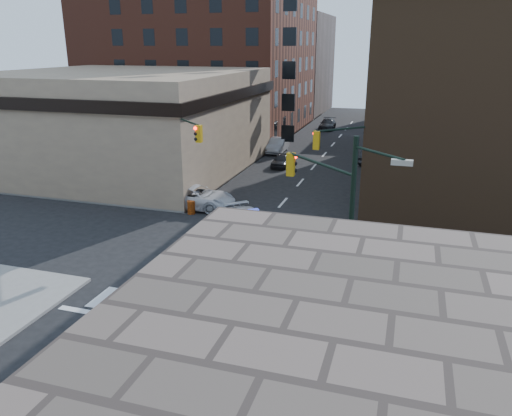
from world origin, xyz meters
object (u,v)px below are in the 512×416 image
Objects in this scene: parked_car_wnear at (282,160)px; pedestrian_b at (148,192)px; police_car at (250,222)px; barricade_se_a at (385,348)px; barrel_road at (305,224)px; barrel_bank at (191,207)px; pedestrian_a at (166,187)px; pickup at (195,197)px; parked_car_wfar at (278,145)px; parked_car_enear at (369,157)px; barricade_nw_a at (169,200)px.

pedestrian_b is at bearing -113.26° from parked_car_wnear.
barricade_se_a is at bearing -93.34° from police_car.
parked_car_wnear reaches higher than barrel_road.
barrel_bank is 0.78× the size of barricade_se_a.
pedestrian_b is at bearing -67.90° from pedestrian_a.
pedestrian_a reaches higher than barrel_bank.
pedestrian_a is at bearing 162.88° from barrel_road.
pickup is (-5.37, 3.66, 0.11)m from police_car.
parked_car_wfar reaches higher than barrel_road.
parked_car_wfar is at bearing 89.01° from barrel_bank.
barrel_road is at bearing -8.49° from pedestrian_b.
barrel_bank is (-5.07, 2.28, -0.23)m from police_car.
police_car is at bearing -160.23° from barrel_road.
parked_car_wnear reaches higher than barrel_bank.
barricade_se_a is (17.79, -14.48, -0.42)m from pedestrian_b.
parked_car_enear is at bearing 62.03° from barrel_bank.
barricade_se_a is at bearing -44.17° from barrel_bank.
police_car is 4.83× the size of barrel_road.
pickup is 1.58× the size of parked_car_wnear.
barricade_nw_a is (-10.40, 1.78, 0.09)m from barrel_road.
police_car reaches higher than parked_car_wnear.
barrel_road is 8.44m from barrel_bank.
parked_car_enear is 3.38× the size of barricade_nw_a.
barricade_se_a is (5.63, -12.51, 0.10)m from barrel_road.
parked_car_wfar is at bearing -7.24° from parked_car_enear.
pickup is 1.23× the size of parked_car_wfar.
pedestrian_a reaches higher than police_car.
barricade_se_a is 1.03× the size of barricade_nw_a.
barricade_se_a is at bearing -0.45° from pedestrian_a.
parked_car_enear reaches higher than barricade_nw_a.
parked_car_wnear is at bearing 32.70° from parked_car_enear.
barricade_se_a reaches higher than barrel_bank.
parked_car_enear is (10.04, -2.40, -0.13)m from parked_car_wfar.
parked_car_wnear is 3.09× the size of barricade_se_a.
parked_car_enear is at bearing 53.56° from pedestrian_b.
parked_car_wfar is 2.85× the size of pedestrian_a.
pedestrian_b reaches higher than barricade_se_a.
barrel_bank is (-10.43, -19.63, -0.18)m from parked_car_enear.
parked_car_wnear is 2.22× the size of pedestrian_a.
parked_car_wfar is 24.47m from barrel_road.
pickup is 20.71m from barricade_se_a.
pedestrian_b is (-14.22, -18.76, 0.37)m from parked_car_enear.
parked_car_wnear is 15.65m from barricade_nw_a.
barricade_nw_a is at bearing -14.20° from pedestrian_a.
police_car is 4.02× the size of barricade_se_a.
pedestrian_a is (-3.58, -19.56, 0.20)m from parked_car_wfar.
barricade_nw_a is (-2.41, -21.35, -0.20)m from parked_car_wfar.
parked_car_wnear is 8.88m from parked_car_enear.
pedestrian_b reaches higher than pickup.
barrel_bank is at bearing 46.54° from barricade_se_a.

